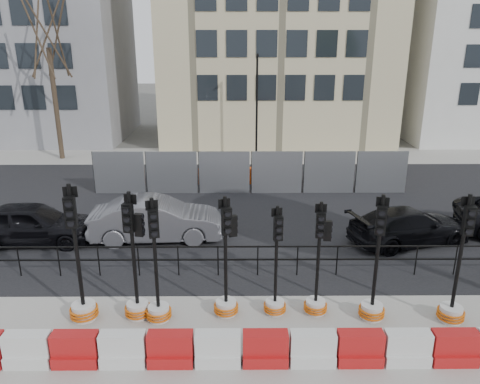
{
  "coord_description": "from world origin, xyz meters",
  "views": [
    {
      "loc": [
        -0.62,
        -11.5,
        7.0
      ],
      "look_at": [
        -0.52,
        3.0,
        2.1
      ],
      "focal_mm": 35.0,
      "sensor_mm": 36.0,
      "label": 1
    }
  ],
  "objects_px": {
    "traffic_signal_a": "(82,293)",
    "traffic_signal_h": "(454,297)",
    "car_a": "(31,223)",
    "traffic_signal_d": "(226,288)",
    "car_c": "(409,226)"
  },
  "relations": [
    {
      "from": "car_a",
      "to": "car_c",
      "type": "height_order",
      "value": "car_a"
    },
    {
      "from": "traffic_signal_a",
      "to": "traffic_signal_h",
      "type": "relative_size",
      "value": 1.07
    },
    {
      "from": "traffic_signal_h",
      "to": "car_a",
      "type": "height_order",
      "value": "traffic_signal_h"
    },
    {
      "from": "traffic_signal_a",
      "to": "traffic_signal_d",
      "type": "height_order",
      "value": "traffic_signal_a"
    },
    {
      "from": "traffic_signal_h",
      "to": "car_a",
      "type": "bearing_deg",
      "value": 160.2
    },
    {
      "from": "traffic_signal_h",
      "to": "car_a",
      "type": "distance_m",
      "value": 13.57
    },
    {
      "from": "traffic_signal_d",
      "to": "traffic_signal_h",
      "type": "distance_m",
      "value": 5.76
    },
    {
      "from": "car_a",
      "to": "traffic_signal_a",
      "type": "bearing_deg",
      "value": -147.2
    },
    {
      "from": "traffic_signal_a",
      "to": "traffic_signal_h",
      "type": "xyz_separation_m",
      "value": [
        9.42,
        -0.14,
        -0.05
      ]
    },
    {
      "from": "traffic_signal_a",
      "to": "car_a",
      "type": "relative_size",
      "value": 0.84
    },
    {
      "from": "traffic_signal_d",
      "to": "traffic_signal_h",
      "type": "height_order",
      "value": "traffic_signal_h"
    },
    {
      "from": "traffic_signal_d",
      "to": "car_a",
      "type": "xyz_separation_m",
      "value": [
        -6.92,
        4.52,
        -0.05
      ]
    },
    {
      "from": "traffic_signal_h",
      "to": "car_c",
      "type": "relative_size",
      "value": 0.73
    },
    {
      "from": "traffic_signal_d",
      "to": "car_c",
      "type": "height_order",
      "value": "traffic_signal_d"
    },
    {
      "from": "traffic_signal_a",
      "to": "traffic_signal_h",
      "type": "bearing_deg",
      "value": -7.78
    }
  ]
}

